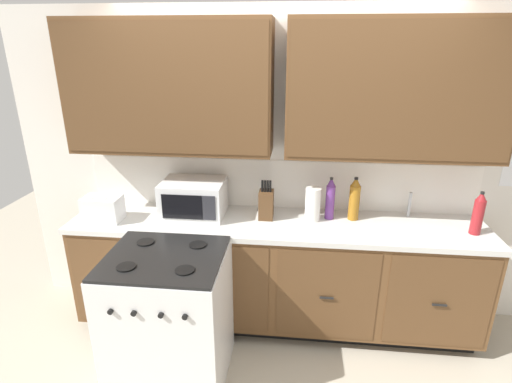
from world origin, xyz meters
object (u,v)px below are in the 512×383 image
Objects in this scene: toaster at (103,209)px; paper_towel_roll at (313,204)px; bottle_amber at (354,199)px; knife_block at (266,204)px; stove_range at (169,317)px; bottle_red at (478,214)px; microwave at (194,198)px; bottle_violet at (330,199)px.

paper_towel_roll is at bearing 6.40° from toaster.
bottle_amber reaches higher than toaster.
knife_block is 1.19× the size of paper_towel_roll.
toaster is 1.60m from paper_towel_roll.
knife_block is at bearing 49.50° from stove_range.
bottle_red reaches higher than knife_block.
microwave is at bearing 88.20° from stove_range.
bottle_amber is 0.85m from bottle_red.
stove_range is at bearing -38.62° from toaster.
knife_block reaches higher than microwave.
bottle_violet is (1.72, 0.22, 0.07)m from toaster.
toaster is 0.88× the size of bottle_red.
stove_range is 2.85× the size of bottle_violet.
paper_towel_roll is at bearing -170.58° from bottle_amber.
stove_range is 3.06× the size of knife_block.
bottle_amber is at bearing 9.42° from paper_towel_roll.
paper_towel_roll is (0.93, 0.00, -0.01)m from microwave.
knife_block is at bearing -175.79° from bottle_amber.
bottle_red reaches higher than paper_towel_roll.
microwave reaches higher than stove_range.
bottle_red is (0.84, -0.16, -0.01)m from bottle_amber.
bottle_violet is at bearing 7.40° from toaster.
bottle_amber is at bearing 4.21° from knife_block.
paper_towel_roll is at bearing -161.07° from bottle_violet.
microwave is 1.42× the size of bottle_amber.
bottle_red is at bearing 15.42° from stove_range.
bottle_violet reaches higher than knife_block.
bottle_violet reaches higher than toaster.
paper_towel_roll is 1.16m from bottle_red.
bottle_violet is (0.13, 0.05, 0.03)m from paper_towel_roll.
paper_towel_roll is 0.82× the size of bottle_red.
bottle_red reaches higher than microwave.
stove_range is at bearing -91.80° from microwave.
bottle_violet is at bearing 34.28° from stove_range.
stove_range is 3.39× the size of toaster.
bottle_red is at bearing -8.77° from bottle_violet.
toaster reaches higher than stove_range.
bottle_amber reaches higher than knife_block.
paper_towel_roll is at bearing 36.08° from stove_range.
paper_towel_roll is 0.77× the size of bottle_amber.
bottle_amber is (0.31, 0.05, 0.04)m from paper_towel_roll.
microwave is at bearing -177.47° from bottle_amber.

